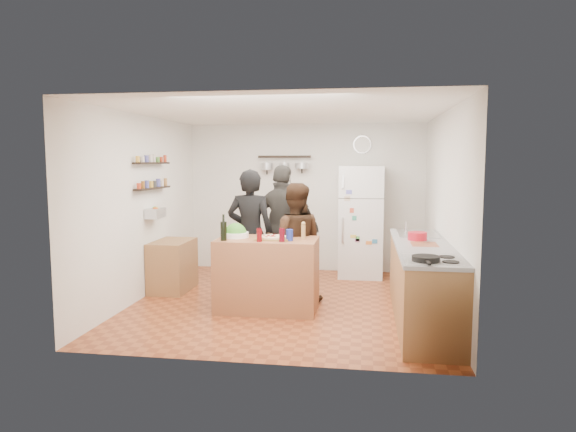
% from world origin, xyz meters
% --- Properties ---
extents(room_shell, '(4.20, 4.20, 4.20)m').
position_xyz_m(room_shell, '(0.00, 0.39, 1.25)').
color(room_shell, brown).
rests_on(room_shell, ground).
extents(prep_island, '(1.25, 0.72, 0.91)m').
position_xyz_m(prep_island, '(-0.19, -0.37, 0.46)').
color(prep_island, '#965937').
rests_on(prep_island, floor).
extents(pizza_board, '(0.42, 0.34, 0.02)m').
position_xyz_m(pizza_board, '(-0.11, -0.39, 0.92)').
color(pizza_board, olive).
rests_on(pizza_board, prep_island).
extents(pizza, '(0.34, 0.34, 0.02)m').
position_xyz_m(pizza, '(-0.11, -0.39, 0.94)').
color(pizza, beige).
rests_on(pizza, pizza_board).
extents(salad_bowl, '(0.33, 0.33, 0.07)m').
position_xyz_m(salad_bowl, '(-0.61, -0.32, 0.94)').
color(salad_bowl, white).
rests_on(salad_bowl, prep_island).
extents(wine_bottle, '(0.08, 0.08, 0.23)m').
position_xyz_m(wine_bottle, '(-0.69, -0.59, 1.03)').
color(wine_bottle, black).
rests_on(wine_bottle, prep_island).
extents(wine_glass_near, '(0.07, 0.07, 0.16)m').
position_xyz_m(wine_glass_near, '(-0.24, -0.61, 0.99)').
color(wine_glass_near, '#5F080C').
rests_on(wine_glass_near, prep_island).
extents(wine_glass_far, '(0.07, 0.07, 0.16)m').
position_xyz_m(wine_glass_far, '(0.03, -0.57, 0.99)').
color(wine_glass_far, '#500612').
rests_on(wine_glass_far, prep_island).
extents(pepper_mill, '(0.05, 0.05, 0.17)m').
position_xyz_m(pepper_mill, '(0.26, -0.32, 1.00)').
color(pepper_mill, '#A87E46').
rests_on(pepper_mill, prep_island).
extents(salt_canister, '(0.09, 0.09, 0.14)m').
position_xyz_m(salt_canister, '(0.11, -0.49, 0.98)').
color(salt_canister, navy).
rests_on(salt_canister, prep_island).
extents(person_left, '(0.66, 0.44, 1.77)m').
position_xyz_m(person_left, '(-0.54, 0.21, 0.89)').
color(person_left, black).
rests_on(person_left, floor).
extents(person_center, '(0.81, 0.65, 1.59)m').
position_xyz_m(person_center, '(0.09, 0.07, 0.80)').
color(person_center, black).
rests_on(person_center, floor).
extents(person_back, '(1.14, 0.65, 1.83)m').
position_xyz_m(person_back, '(-0.16, 0.69, 0.91)').
color(person_back, '#2A2825').
rests_on(person_back, floor).
extents(counter_run, '(0.63, 2.63, 0.90)m').
position_xyz_m(counter_run, '(1.70, -0.55, 0.45)').
color(counter_run, '#9E7042').
rests_on(counter_run, floor).
extents(stove_top, '(0.60, 0.62, 0.02)m').
position_xyz_m(stove_top, '(1.70, -1.50, 0.91)').
color(stove_top, white).
rests_on(stove_top, counter_run).
extents(skillet, '(0.27, 0.27, 0.05)m').
position_xyz_m(skillet, '(1.60, -1.60, 0.95)').
color(skillet, black).
rests_on(skillet, stove_top).
extents(sink, '(0.50, 0.80, 0.03)m').
position_xyz_m(sink, '(1.70, 0.30, 0.92)').
color(sink, silver).
rests_on(sink, counter_run).
extents(cutting_board, '(0.30, 0.40, 0.02)m').
position_xyz_m(cutting_board, '(1.70, -0.57, 0.91)').
color(cutting_board, '#975236').
rests_on(cutting_board, counter_run).
extents(red_bowl, '(0.23, 0.23, 0.10)m').
position_xyz_m(red_bowl, '(1.65, -0.26, 0.97)').
color(red_bowl, red).
rests_on(red_bowl, counter_run).
extents(fridge, '(0.70, 0.68, 1.80)m').
position_xyz_m(fridge, '(0.95, 1.75, 0.90)').
color(fridge, white).
rests_on(fridge, floor).
extents(wall_clock, '(0.30, 0.03, 0.30)m').
position_xyz_m(wall_clock, '(0.95, 2.08, 2.15)').
color(wall_clock, silver).
rests_on(wall_clock, back_wall).
extents(spice_shelf_lower, '(0.12, 1.00, 0.02)m').
position_xyz_m(spice_shelf_lower, '(-1.93, 0.20, 1.50)').
color(spice_shelf_lower, black).
rests_on(spice_shelf_lower, left_wall).
extents(spice_shelf_upper, '(0.12, 1.00, 0.02)m').
position_xyz_m(spice_shelf_upper, '(-1.93, 0.20, 1.85)').
color(spice_shelf_upper, black).
rests_on(spice_shelf_upper, left_wall).
extents(produce_basket, '(0.18, 0.35, 0.14)m').
position_xyz_m(produce_basket, '(-1.90, 0.20, 1.15)').
color(produce_basket, silver).
rests_on(produce_basket, left_wall).
extents(side_table, '(0.50, 0.80, 0.73)m').
position_xyz_m(side_table, '(-1.74, 0.39, 0.36)').
color(side_table, '#9C7241').
rests_on(side_table, floor).
extents(pot_rack, '(0.90, 0.04, 0.04)m').
position_xyz_m(pot_rack, '(-0.35, 2.00, 1.95)').
color(pot_rack, black).
rests_on(pot_rack, back_wall).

